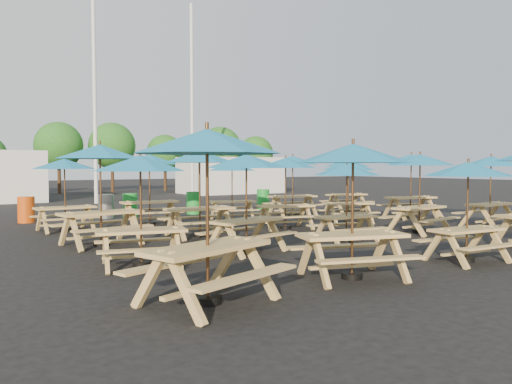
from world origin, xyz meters
TOP-DOWN VIEW (x-y plane):
  - ground at (0.00, 0.00)m, footprint 120.00×120.00m
  - picnic_unit_0 at (-5.77, -6.26)m, footprint 2.71×2.71m
  - picnic_unit_1 at (-5.66, -3.19)m, footprint 2.23×2.23m
  - picnic_unit_2 at (-5.61, -0.13)m, footprint 2.42×2.42m
  - picnic_unit_3 at (-5.76, 3.24)m, footprint 2.02×2.02m
  - picnic_unit_4 at (-2.92, -6.20)m, footprint 2.52×2.52m
  - picnic_unit_5 at (-3.08, -2.92)m, footprint 2.32×2.32m
  - picnic_unit_6 at (-2.84, -0.04)m, footprint 2.10×2.10m
  - picnic_unit_7 at (-3.04, 3.35)m, footprint 2.17×2.17m
  - picnic_unit_8 at (0.14, -6.34)m, footprint 1.90×1.90m
  - picnic_unit_9 at (-0.08, -2.99)m, footprint 1.91×1.91m
  - picnic_unit_10 at (0.16, 0.03)m, footprint 2.33×2.33m
  - picnic_unit_11 at (-0.02, 3.08)m, footprint 2.21×2.21m
  - picnic_unit_13 at (2.93, -2.85)m, footprint 2.23×2.23m
  - picnic_unit_14 at (2.82, 0.05)m, footprint 2.29×2.29m
  - picnic_unit_15 at (2.85, 3.26)m, footprint 2.27×2.27m
  - picnic_unit_17 at (5.97, -3.15)m, footprint 2.08×2.08m
  - picnic_unit_18 at (6.02, 0.09)m, footprint 2.41×2.41m
  - picnic_unit_19 at (5.90, 3.45)m, footprint 2.05×2.05m
  - waste_bin_0 at (-6.44, 6.30)m, footprint 0.56×0.56m
  - waste_bin_1 at (-3.67, 6.27)m, footprint 0.56×0.56m
  - waste_bin_2 at (-2.75, 6.27)m, footprint 0.56×0.56m
  - waste_bin_3 at (-0.14, 6.11)m, footprint 0.56×0.56m
  - waste_bin_4 at (-0.16, 6.02)m, footprint 0.56×0.56m
  - waste_bin_5 at (3.51, 6.40)m, footprint 0.56×0.56m
  - mast_0 at (-2.00, 14.00)m, footprint 0.20×0.20m
  - mast_1 at (4.50, 16.00)m, footprint 0.20×0.20m
  - event_tent_1 at (9.00, 19.00)m, footprint 7.00×4.00m
  - tree_3 at (-1.75, 24.72)m, footprint 3.36×3.36m
  - tree_4 at (1.90, 24.26)m, footprint 3.41×3.41m
  - tree_5 at (6.22, 24.67)m, footprint 2.94×2.94m
  - tree_6 at (10.23, 22.90)m, footprint 3.38×3.38m
  - tree_7 at (13.63, 22.92)m, footprint 2.95×2.95m

SIDE VIEW (x-z plane):
  - ground at x=0.00m, z-range 0.00..0.00m
  - waste_bin_0 at x=-6.44m, z-range 0.00..0.91m
  - waste_bin_1 at x=-3.67m, z-range 0.00..0.91m
  - waste_bin_2 at x=-2.75m, z-range 0.00..0.91m
  - waste_bin_3 at x=-0.14m, z-range 0.00..0.91m
  - waste_bin_4 at x=-0.16m, z-range 0.00..0.91m
  - waste_bin_5 at x=3.51m, z-range 0.00..0.91m
  - event_tent_1 at x=9.00m, z-range 0.00..2.60m
  - picnic_unit_9 at x=-0.08m, z-range 0.73..2.77m
  - picnic_unit_8 at x=0.14m, z-range 0.74..2.82m
  - picnic_unit_11 at x=-0.02m, z-range 0.76..2.88m
  - picnic_unit_14 at x=2.82m, z-range 0.77..2.92m
  - picnic_unit_1 at x=-5.66m, z-range 0.79..2.99m
  - picnic_unit_3 at x=-5.76m, z-range 0.79..3.01m
  - picnic_unit_10 at x=0.16m, z-range 0.81..3.06m
  - picnic_unit_5 at x=-3.08m, z-range 0.81..3.08m
  - picnic_unit_19 at x=5.90m, z-range 0.82..3.10m
  - picnic_unit_17 at x=5.97m, z-range 0.83..3.13m
  - picnic_unit_13 at x=2.93m, z-range 0.84..3.17m
  - picnic_unit_7 at x=-3.04m, z-range 0.85..3.23m
  - picnic_unit_4 at x=-2.92m, z-range 0.85..3.24m
  - picnic_unit_15 at x=2.85m, z-range 0.86..3.25m
  - picnic_unit_6 at x=-2.84m, z-range 0.87..3.30m
  - picnic_unit_18 at x=6.02m, z-range 0.87..3.31m
  - picnic_unit_0 at x=-5.77m, z-range 0.90..3.42m
  - picnic_unit_2 at x=-5.61m, z-range 0.91..3.43m
  - tree_5 at x=6.22m, z-range 0.75..5.20m
  - tree_7 at x=13.63m, z-range 0.75..5.23m
  - tree_3 at x=-1.75m, z-range 0.86..5.95m
  - tree_6 at x=10.23m, z-range 0.86..5.99m
  - tree_4 at x=1.90m, z-range 0.87..6.04m
  - mast_0 at x=-2.00m, z-range 0.00..12.00m
  - mast_1 at x=4.50m, z-range 0.00..12.00m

